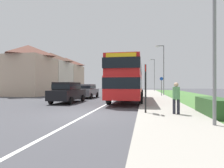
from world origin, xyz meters
TOP-DOWN VIEW (x-y plane):
  - ground_plane at (0.00, 0.00)m, footprint 120.00×120.00m
  - lane_marking_centre at (0.00, 8.00)m, footprint 0.14×60.00m
  - pavement_near_side at (4.20, 6.00)m, footprint 3.20×68.00m
  - grass_verge_seaward at (8.50, 6.00)m, footprint 6.00×68.00m
  - roadside_hedge at (6.30, 0.45)m, footprint 1.10×2.80m
  - double_decker_bus at (1.43, 7.68)m, footprint 2.80×10.00m
  - parked_car_black at (-3.54, 5.55)m, footprint 1.91×4.35m
  - parked_car_grey at (-3.59, 10.89)m, footprint 1.97×4.01m
  - pedestrian_at_stop at (4.48, 0.31)m, footprint 0.34×0.34m
  - bus_stop_sign at (3.00, 0.47)m, footprint 0.09×0.52m
  - cycle_route_sign at (5.14, 14.85)m, footprint 0.44×0.08m
  - street_lamp_mid at (5.47, 16.46)m, footprint 1.14×0.20m
  - street_lamp_far at (5.13, 32.65)m, footprint 1.14×0.20m
  - house_terrace_far_side at (-13.19, 19.94)m, footprint 6.05×18.16m

SIDE VIEW (x-z plane):
  - ground_plane at x=0.00m, z-range 0.00..0.00m
  - lane_marking_centre at x=0.00m, z-range 0.00..0.01m
  - grass_verge_seaward at x=8.50m, z-range 0.00..0.08m
  - pavement_near_side at x=4.20m, z-range 0.00..0.12m
  - roadside_hedge at x=6.30m, z-range 0.00..0.90m
  - parked_car_grey at x=-3.59m, z-range 0.08..1.68m
  - parked_car_black at x=-3.54m, z-range 0.08..1.82m
  - pedestrian_at_stop at x=4.48m, z-range 0.14..1.81m
  - cycle_route_sign at x=5.14m, z-range 0.17..2.69m
  - bus_stop_sign at x=3.00m, z-range 0.24..2.84m
  - double_decker_bus at x=1.43m, z-range 0.29..3.99m
  - house_terrace_far_side at x=-13.19m, z-range 0.00..7.13m
  - street_lamp_mid at x=5.47m, z-range 0.54..7.47m
  - street_lamp_far at x=5.13m, z-range 0.55..7.84m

